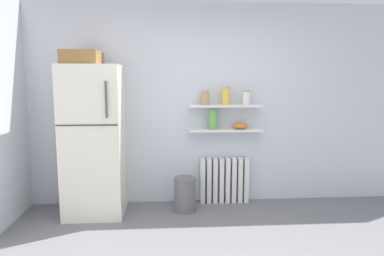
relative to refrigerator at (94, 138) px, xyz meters
name	(u,v)px	position (x,y,z in m)	size (l,w,h in m)	color
ground_plane	(214,256)	(1.31, -1.17, -0.93)	(7.04, 7.04, 0.00)	slate
back_wall	(200,104)	(1.31, 0.38, 0.37)	(7.04, 0.10, 2.60)	silver
refrigerator	(94,138)	(0.00, 0.00, 0.00)	(0.68, 0.70, 1.95)	silver
radiator	(224,180)	(1.63, 0.25, -0.63)	(0.64, 0.12, 0.60)	white
wall_shelf_lower	(225,130)	(1.63, 0.22, 0.05)	(0.94, 0.22, 0.03)	white
wall_shelf_upper	(226,106)	(1.63, 0.22, 0.36)	(0.94, 0.22, 0.03)	white
storage_jar_0	(205,98)	(1.36, 0.22, 0.46)	(0.10, 0.10, 0.18)	tan
storage_jar_1	(226,96)	(1.63, 0.22, 0.48)	(0.11, 0.11, 0.23)	yellow
storage_jar_2	(246,98)	(1.89, 0.22, 0.46)	(0.10, 0.10, 0.18)	silver
vase	(213,120)	(1.47, 0.22, 0.18)	(0.11, 0.11, 0.25)	#66A84C
shelf_bowl	(241,126)	(1.82, 0.22, 0.10)	(0.19, 0.19, 0.09)	orange
trash_bin	(185,194)	(1.09, -0.03, -0.72)	(0.27, 0.27, 0.43)	slate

